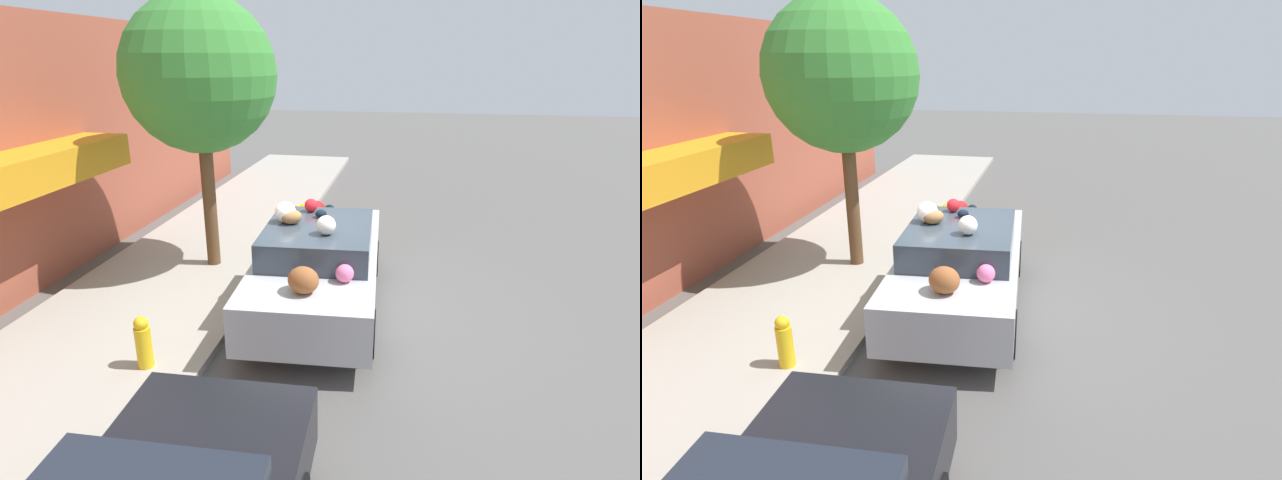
% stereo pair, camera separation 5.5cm
% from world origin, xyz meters
% --- Properties ---
extents(ground_plane, '(60.00, 60.00, 0.00)m').
position_xyz_m(ground_plane, '(0.00, 0.00, 0.00)').
color(ground_plane, '#565451').
extents(sidewalk_curb, '(24.00, 3.20, 0.12)m').
position_xyz_m(sidewalk_curb, '(0.00, 2.70, 0.06)').
color(sidewalk_curb, '#9E998E').
rests_on(sidewalk_curb, ground).
extents(building_facade, '(18.00, 1.20, 4.52)m').
position_xyz_m(building_facade, '(-0.03, 4.91, 2.25)').
color(building_facade, '#9E4C38').
rests_on(building_facade, ground).
extents(street_tree, '(2.59, 2.59, 4.69)m').
position_xyz_m(street_tree, '(1.11, 2.22, 3.50)').
color(street_tree, brown).
rests_on(street_tree, sidewalk_curb).
extents(fire_hydrant, '(0.20, 0.20, 0.70)m').
position_xyz_m(fire_hydrant, '(-2.22, 1.79, 0.46)').
color(fire_hydrant, gold).
rests_on(fire_hydrant, sidewalk_curb).
extents(art_car, '(4.38, 2.04, 1.75)m').
position_xyz_m(art_car, '(-0.03, -0.02, 0.78)').
color(art_car, '#B7BABF').
rests_on(art_car, ground).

